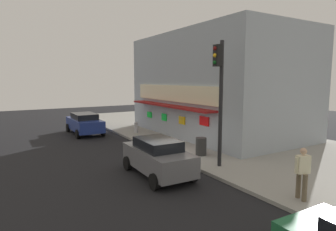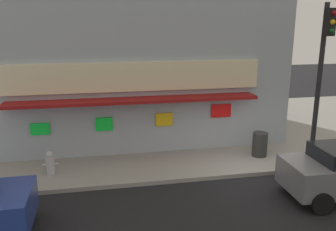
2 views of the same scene
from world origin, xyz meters
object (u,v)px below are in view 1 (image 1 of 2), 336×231
at_px(traffic_light, 219,88).
at_px(trash_can, 201,146).
at_px(parked_car_grey, 158,157).
at_px(parked_car_blue, 85,123).
at_px(pedestrian, 302,171).
at_px(fire_hydrant, 136,127).

relative_size(traffic_light, trash_can, 6.11).
bearing_deg(parked_car_grey, parked_car_blue, -179.09).
distance_m(traffic_light, pedestrian, 5.04).
distance_m(traffic_light, trash_can, 3.77).
height_order(trash_can, parked_car_blue, parked_car_blue).
bearing_deg(fire_hydrant, pedestrian, -1.43).
distance_m(fire_hydrant, trash_can, 7.78).
bearing_deg(parked_car_blue, parked_car_grey, 0.91).
bearing_deg(parked_car_blue, traffic_light, 14.10).
height_order(fire_hydrant, trash_can, trash_can).
bearing_deg(fire_hydrant, parked_car_blue, -124.04).
bearing_deg(pedestrian, parked_car_grey, -150.71).
distance_m(trash_can, parked_car_grey, 3.61).
distance_m(traffic_light, parked_car_grey, 4.14).
bearing_deg(trash_can, traffic_light, -15.16).
xyz_separation_m(fire_hydrant, pedestrian, (14.03, -0.35, 0.58)).
xyz_separation_m(parked_car_blue, parked_car_grey, (11.31, 0.18, 0.01)).
xyz_separation_m(fire_hydrant, parked_car_grey, (9.08, -3.12, 0.30)).
distance_m(parked_car_blue, parked_car_grey, 11.31).
bearing_deg(fire_hydrant, traffic_light, -1.72).
xyz_separation_m(traffic_light, parked_car_blue, (-11.97, -3.01, -2.96)).
distance_m(pedestrian, parked_car_blue, 16.52).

